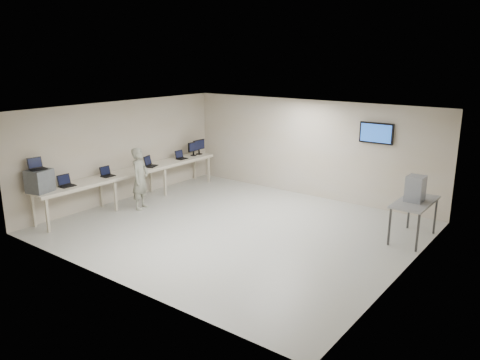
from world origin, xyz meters
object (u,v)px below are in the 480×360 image
Objects in this scene: soldier at (140,179)px; side_table at (415,204)px; equipment_box at (40,181)px; workbench at (134,173)px.

soldier is 6.88m from side_table.
soldier reaches higher than equipment_box.
workbench is 0.75m from soldier.
equipment_box is at bearing -91.31° from workbench.
equipment_box reaches higher than side_table.
soldier is at bearing 59.51° from equipment_box.
soldier is (0.73, 2.41, -0.34)m from equipment_box.
equipment_box is 2.53m from soldier.
equipment_box is 0.32× the size of soldier.
side_table is (7.25, 4.60, -0.34)m from equipment_box.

